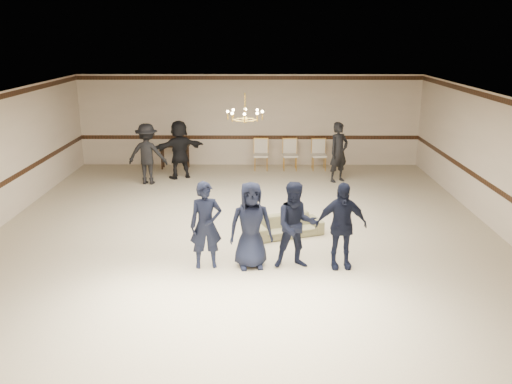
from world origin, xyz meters
TOP-DOWN VIEW (x-y plane):
  - room at (0.00, 0.00)m, footprint 12.01×14.01m
  - chair_rail at (0.00, 6.99)m, footprint 12.00×0.02m
  - crown_molding at (0.00, 6.99)m, footprint 12.00×0.02m
  - chandelier at (0.00, 1.00)m, footprint 0.94×0.94m
  - boy_a at (-0.72, -1.95)m, footprint 0.71×0.53m
  - boy_b at (0.18, -1.95)m, footprint 0.95×0.70m
  - boy_c at (1.08, -1.95)m, footprint 0.93×0.76m
  - boy_d at (1.98, -1.95)m, footprint 1.08×0.52m
  - settee at (1.01, -0.16)m, footprint 1.75×1.19m
  - adult_left at (-3.14, 4.42)m, footprint 1.29×0.82m
  - adult_mid at (-2.24, 5.12)m, footprint 1.83×1.31m
  - adult_right at (2.86, 4.72)m, footprint 0.83×0.76m
  - banquet_chair_left at (0.41, 6.23)m, footprint 0.54×0.54m
  - banquet_chair_mid at (1.41, 6.23)m, footprint 0.56×0.56m
  - banquet_chair_right at (2.41, 6.23)m, footprint 0.54×0.54m
  - console_table at (-2.59, 6.43)m, footprint 1.02×0.49m

SIDE VIEW (x-z plane):
  - settee at x=1.01m, z-range 0.00..0.48m
  - console_table at x=-2.59m, z-range 0.00..0.83m
  - banquet_chair_left at x=0.41m, z-range 0.00..1.05m
  - banquet_chair_mid at x=1.41m, z-range 0.00..1.05m
  - banquet_chair_right at x=2.41m, z-range 0.00..1.05m
  - boy_a at x=-0.72m, z-range 0.00..1.78m
  - boy_b at x=0.18m, z-range 0.00..1.78m
  - boy_c at x=1.08m, z-range 0.00..1.78m
  - boy_d at x=1.98m, z-range 0.00..1.78m
  - adult_left at x=-3.14m, z-range 0.00..1.90m
  - adult_mid at x=-2.24m, z-range 0.00..1.90m
  - adult_right at x=2.86m, z-range 0.00..1.90m
  - chair_rail at x=0.00m, z-range 0.93..1.07m
  - room at x=0.00m, z-range -0.01..3.20m
  - chandelier at x=0.00m, z-range 2.43..3.32m
  - crown_molding at x=0.00m, z-range 3.01..3.15m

